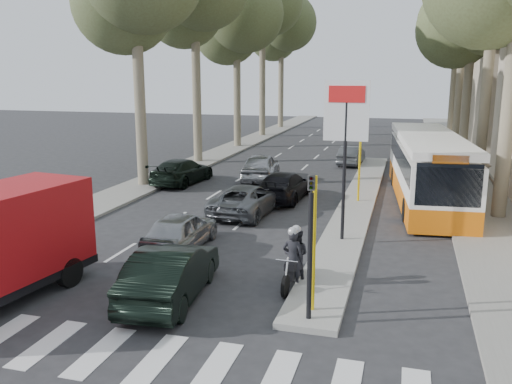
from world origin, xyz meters
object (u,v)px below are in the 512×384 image
(city_bus, at_px, (427,166))
(motorcycle, at_px, (294,258))
(silver_hatchback, at_px, (181,230))
(dark_hatchback, at_px, (171,273))

(city_bus, bearing_deg, motorcycle, -113.45)
(silver_hatchback, height_order, dark_hatchback, dark_hatchback)
(dark_hatchback, height_order, motorcycle, motorcycle)
(silver_hatchback, xyz_separation_m, dark_hatchback, (1.42, -3.90, 0.06))
(city_bus, bearing_deg, silver_hatchback, -135.77)
(dark_hatchback, distance_m, motorcycle, 3.44)
(city_bus, height_order, motorcycle, city_bus)
(dark_hatchback, relative_size, city_bus, 0.36)
(silver_hatchback, distance_m, city_bus, 12.56)
(silver_hatchback, xyz_separation_m, motorcycle, (4.33, -2.06, 0.14))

